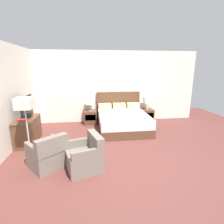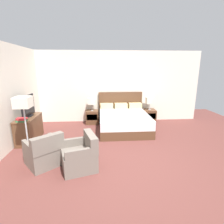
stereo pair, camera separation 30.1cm
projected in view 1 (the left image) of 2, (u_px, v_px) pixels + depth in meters
name	position (u px, v px, depth m)	size (l,w,h in m)	color
ground_plane	(128.00, 164.00, 3.95)	(10.06, 10.06, 0.00)	brown
wall_back	(110.00, 87.00, 6.86)	(6.89, 0.06, 2.74)	silver
wall_left	(10.00, 97.00, 4.58)	(0.06, 5.15, 2.74)	silver
bed	(122.00, 120.00, 6.17)	(1.72, 2.04, 1.18)	brown
nightstand_left	(90.00, 117.00, 6.72)	(0.47, 0.47, 0.51)	brown
nightstand_right	(147.00, 115.00, 6.99)	(0.47, 0.47, 0.51)	brown
table_lamp_left	(90.00, 101.00, 6.57)	(0.28, 0.28, 0.49)	#B7B7BC
table_lamp_right	(147.00, 100.00, 6.84)	(0.28, 0.28, 0.49)	#B7B7BC
dresser	(28.00, 130.00, 5.01)	(0.45, 1.15, 0.72)	brown
tv	(27.00, 107.00, 4.95)	(0.18, 0.88, 0.62)	black
book_red_cover	(21.00, 122.00, 4.52)	(0.24, 0.20, 0.03)	#2D7042
book_blue_cover	(21.00, 121.00, 4.51)	(0.18, 0.15, 0.03)	#B7282D
book_small_top	(21.00, 120.00, 4.51)	(0.26, 0.15, 0.04)	#B7282D
armchair_by_window	(48.00, 155.00, 3.78)	(0.96, 0.96, 0.76)	#70665B
armchair_companion	(86.00, 157.00, 3.70)	(0.86, 0.85, 0.76)	#70665B
floor_lamp	(25.00, 108.00, 3.88)	(0.35, 0.35, 1.48)	#B7B7BC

